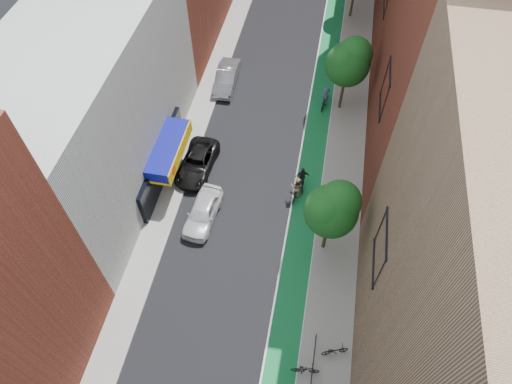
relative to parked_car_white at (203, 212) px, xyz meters
The scene contains 16 objects.
ground 11.24m from the parked_car_white, 74.49° to the right, with size 160.00×160.00×0.00m, color black.
bike_lane 16.75m from the parked_car_white, 65.26° to the left, with size 2.00×68.00×0.01m, color #147236.
sidewalk_left 15.50m from the parked_car_white, 101.17° to the left, with size 2.00×68.00×0.15m, color gray.
sidewalk_right 17.93m from the parked_car_white, 57.98° to the left, with size 3.00×68.00×0.15m, color gray.
building_left_white 10.07m from the parked_car_white, 158.24° to the left, with size 8.00×20.00×12.00m, color silver.
building_right_near_tan 19.24m from the parked_car_white, 30.42° to the right, with size 8.00×20.00×18.00m, color #8C6B4C.
tree_near 9.51m from the parked_car_white, ahead, with size 3.40×3.36×6.42m.
tree_mid 16.31m from the parked_car_white, 56.80° to the left, with size 3.55×3.53×6.74m.
parked_car_white is the anchor object (origin of this frame).
parked_car_black 4.63m from the parked_car_white, 110.22° to the left, with size 2.35×5.10×1.42m, color black.
parked_car_silver 14.47m from the parked_car_white, 96.35° to the left, with size 1.70×4.89×1.61m, color gray.
cyclist_lane_near 6.90m from the parked_car_white, 25.99° to the left, with size 1.00×1.75×2.17m.
cyclist_lane_mid 7.65m from the parked_car_white, 32.25° to the left, with size 1.09×1.60×2.09m.
cyclist_lane_far 15.07m from the parked_car_white, 61.00° to the left, with size 1.17×1.84×1.98m.
parked_bike_mid 12.51m from the parked_car_white, 47.81° to the right, with size 0.47×1.67×1.00m, color black.
parked_bike_far 12.69m from the parked_car_white, 38.28° to the right, with size 0.56×1.62×0.85m, color black.
Camera 1 is at (4.02, -6.13, 27.26)m, focal length 32.00 mm.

